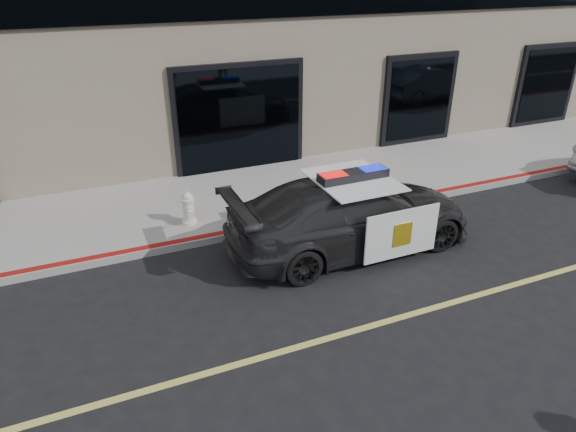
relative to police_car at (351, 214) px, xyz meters
name	(u,v)px	position (x,y,z in m)	size (l,w,h in m)	color
ground	(434,308)	(0.30, -2.33, -0.72)	(120.00, 120.00, 0.00)	black
sidewalk_n	(302,187)	(0.30, 2.92, -0.65)	(60.00, 3.50, 0.15)	gray
police_car	(351,214)	(0.00, 0.00, 0.00)	(2.27, 4.93, 1.61)	black
fire_hydrant	(188,209)	(-2.75, 1.93, -0.24)	(0.32, 0.45, 0.71)	white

